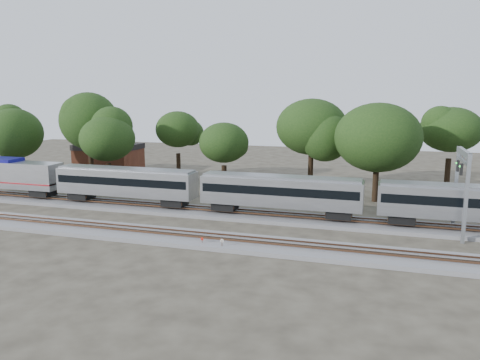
# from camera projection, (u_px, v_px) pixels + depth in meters

# --- Properties ---
(ground) EXTENTS (160.00, 160.00, 0.00)m
(ground) POSITION_uv_depth(u_px,v_px,m) (183.00, 227.00, 49.43)
(ground) COLOR #383328
(ground) RESTS_ON ground
(track_far) EXTENTS (160.00, 5.00, 0.73)m
(track_far) POSITION_uv_depth(u_px,v_px,m) (203.00, 212.00, 55.04)
(track_far) COLOR slate
(track_far) RESTS_ON ground
(track_near) EXTENTS (160.00, 5.00, 0.73)m
(track_near) POSITION_uv_depth(u_px,v_px,m) (166.00, 236.00, 45.63)
(track_near) COLOR slate
(track_near) RESTS_ON ground
(train) EXTENTS (93.15, 3.21, 4.74)m
(train) POSITION_uv_depth(u_px,v_px,m) (282.00, 191.00, 51.81)
(train) COLOR silver
(train) RESTS_ON ground
(switch_stand_red) EXTENTS (0.29, 0.09, 0.90)m
(switch_stand_red) POSITION_uv_depth(u_px,v_px,m) (202.00, 241.00, 42.91)
(switch_stand_red) COLOR #512D19
(switch_stand_red) RESTS_ON ground
(switch_stand_white) EXTENTS (0.34, 0.09, 1.07)m
(switch_stand_white) POSITION_uv_depth(u_px,v_px,m) (222.00, 243.00, 41.95)
(switch_stand_white) COLOR #512D19
(switch_stand_white) RESTS_ON ground
(switch_lever) EXTENTS (0.55, 0.40, 0.30)m
(switch_lever) POSITION_uv_depth(u_px,v_px,m) (208.00, 246.00, 42.70)
(switch_lever) COLOR #512D19
(switch_lever) RESTS_ON ground
(signal_gantry) EXTENTS (0.59, 7.00, 8.52)m
(signal_gantry) POSITION_uv_depth(u_px,v_px,m) (462.00, 173.00, 46.09)
(signal_gantry) COLOR gray
(signal_gantry) RESTS_ON ground
(brick_building) EXTENTS (10.71, 7.60, 5.13)m
(brick_building) POSITION_uv_depth(u_px,v_px,m) (109.00, 158.00, 84.05)
(brick_building) COLOR brown
(brick_building) RESTS_ON ground
(tree_0) EXTENTS (7.91, 7.91, 11.16)m
(tree_0) POSITION_uv_depth(u_px,v_px,m) (14.00, 134.00, 73.38)
(tree_0) COLOR black
(tree_0) RESTS_ON ground
(tree_1) EXTENTS (9.98, 9.98, 14.07)m
(tree_1) POSITION_uv_depth(u_px,v_px,m) (89.00, 121.00, 71.81)
(tree_1) COLOR black
(tree_1) RESTS_ON ground
(tree_2) EXTENTS (7.74, 7.74, 10.92)m
(tree_2) POSITION_uv_depth(u_px,v_px,m) (107.00, 139.00, 66.50)
(tree_2) COLOR black
(tree_2) RESTS_ON ground
(tree_3) EXTENTS (8.50, 8.50, 11.99)m
(tree_3) POSITION_uv_depth(u_px,v_px,m) (178.00, 129.00, 74.37)
(tree_3) COLOR black
(tree_3) RESTS_ON ground
(tree_4) EXTENTS (7.22, 7.22, 10.18)m
(tree_4) POSITION_uv_depth(u_px,v_px,m) (224.00, 143.00, 66.25)
(tree_4) COLOR black
(tree_4) RESTS_ON ground
(tree_5) EXTENTS (9.33, 9.33, 13.16)m
(tree_5) POSITION_uv_depth(u_px,v_px,m) (312.00, 127.00, 68.13)
(tree_5) COLOR black
(tree_5) RESTS_ON ground
(tree_6) EXTENTS (8.52, 8.52, 12.01)m
(tree_6) POSITION_uv_depth(u_px,v_px,m) (378.00, 138.00, 59.91)
(tree_6) COLOR black
(tree_6) RESTS_ON ground
(tree_7) EXTENTS (9.08, 9.08, 12.80)m
(tree_7) POSITION_uv_depth(u_px,v_px,m) (451.00, 130.00, 66.06)
(tree_7) COLOR black
(tree_7) RESTS_ON ground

